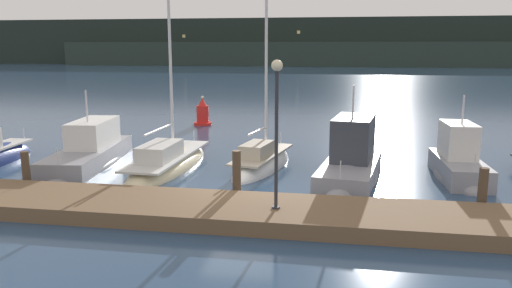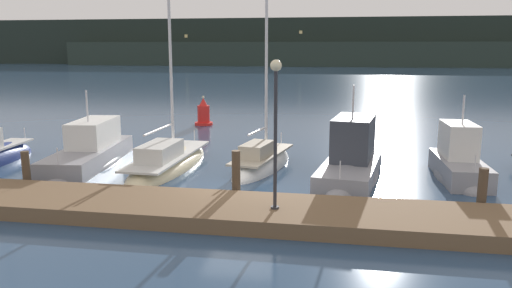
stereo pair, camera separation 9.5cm
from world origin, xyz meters
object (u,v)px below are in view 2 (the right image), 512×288
Objects in this scene: sailboat_berth_5 at (262,165)px; dock_lamppost at (276,111)px; motorboat_berth_6 at (351,168)px; channel_buoy at (204,114)px; motorboat_berth_7 at (459,170)px; sailboat_berth_4 at (168,165)px; motorboat_berth_3 at (90,156)px.

sailboat_berth_5 reaches higher than dock_lamppost.
motorboat_berth_6 is 14.96m from channel_buoy.
motorboat_berth_7 is at bearing -2.85° from sailboat_berth_5.
dock_lamppost is (-2.21, -5.65, 2.88)m from motorboat_berth_6.
motorboat_berth_7 is 9.25m from dock_lamppost.
dock_lamppost is at bearing -111.34° from motorboat_berth_6.
channel_buoy is 18.95m from dock_lamppost.
motorboat_berth_6 is at bearing -1.55° from sailboat_berth_4.
sailboat_berth_4 is at bearing -1.47° from motorboat_berth_3.
motorboat_berth_6 is (3.64, -0.84, 0.26)m from sailboat_berth_5.
motorboat_berth_3 is at bearing -99.16° from channel_buoy.
motorboat_berth_7 is 1.11× the size of dock_lamppost.
motorboat_berth_6 is (7.54, -0.20, 0.25)m from sailboat_berth_4.
motorboat_berth_3 is 11.10m from dock_lamppost.
motorboat_berth_6 is at bearing -173.63° from motorboat_berth_7.
sailboat_berth_4 reaches higher than motorboat_berth_6.
sailboat_berth_5 is 1.98× the size of motorboat_berth_7.
motorboat_berth_7 is (11.64, 0.25, 0.22)m from sailboat_berth_4.
motorboat_berth_7 is at bearing -40.17° from channel_buoy.
sailboat_berth_4 reaches higher than channel_buoy.
sailboat_berth_5 is at bearing 4.18° from motorboat_berth_3.
dock_lamppost is at bearing -135.88° from motorboat_berth_7.
motorboat_berth_7 is at bearing 44.12° from dock_lamppost.
sailboat_berth_5 reaches higher than channel_buoy.
motorboat_berth_6 reaches higher than motorboat_berth_3.
motorboat_berth_7 reaches higher than channel_buoy.
sailboat_berth_5 is 7.75m from motorboat_berth_7.
sailboat_berth_5 is at bearing 9.28° from sailboat_berth_4.
sailboat_berth_5 reaches higher than motorboat_berth_6.
motorboat_berth_7 is (15.21, 0.16, 0.00)m from motorboat_berth_3.
motorboat_berth_6 is at bearing 68.66° from dock_lamppost.
motorboat_berth_3 is 3.83× the size of channel_buoy.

